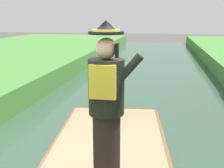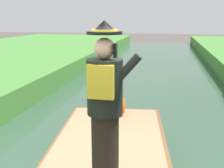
# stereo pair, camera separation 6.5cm
# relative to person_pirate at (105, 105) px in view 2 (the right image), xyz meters

# --- Properties ---
(person_pirate) EXTENTS (0.61, 0.42, 1.85)m
(person_pirate) POSITION_rel_person_pirate_xyz_m (0.00, 0.00, 0.00)
(person_pirate) COLOR black
(person_pirate) RESTS_ON boat
(parrot_plush) EXTENTS (0.36, 0.34, 0.57)m
(parrot_plush) POSITION_rel_person_pirate_xyz_m (-0.27, 2.07, -0.68)
(parrot_plush) COLOR red
(parrot_plush) RESTS_ON boat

